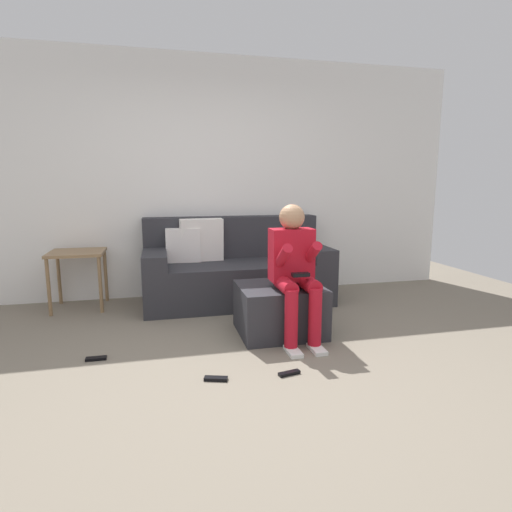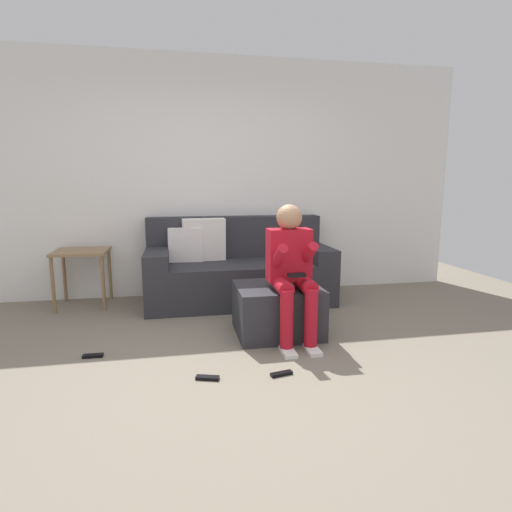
{
  "view_description": "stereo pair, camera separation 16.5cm",
  "coord_description": "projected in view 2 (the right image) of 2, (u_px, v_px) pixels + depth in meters",
  "views": [
    {
      "loc": [
        -0.55,
        -2.54,
        1.3
      ],
      "look_at": [
        0.36,
        1.32,
        0.6
      ],
      "focal_mm": 28.88,
      "sensor_mm": 36.0,
      "label": 1
    },
    {
      "loc": [
        -0.39,
        -2.57,
        1.3
      ],
      "look_at": [
        0.36,
        1.32,
        0.6
      ],
      "focal_mm": 28.88,
      "sensor_mm": 36.0,
      "label": 2
    }
  ],
  "objects": [
    {
      "name": "person_seated",
      "position": [
        291.0,
        265.0,
        3.38
      ],
      "size": [
        0.36,
        0.6,
        1.13
      ],
      "color": "red",
      "rests_on": "ground_plane"
    },
    {
      "name": "wall_back",
      "position": [
        209.0,
        178.0,
        4.82
      ],
      "size": [
        6.09,
        0.1,
        2.73
      ],
      "primitive_type": "cube",
      "color": "white",
      "rests_on": "ground_plane"
    },
    {
      "name": "ground_plane",
      "position": [
        241.0,
        378.0,
        2.78
      ],
      "size": [
        7.92,
        7.92,
        0.0
      ],
      "primitive_type": "plane",
      "color": "slate"
    },
    {
      "name": "couch_sectional",
      "position": [
        237.0,
        270.0,
        4.62
      ],
      "size": [
        2.01,
        0.91,
        0.93
      ],
      "color": "#2D2D33",
      "rests_on": "ground_plane"
    },
    {
      "name": "remote_by_storage_bin",
      "position": [
        207.0,
        378.0,
        2.77
      ],
      "size": [
        0.17,
        0.1,
        0.02
      ],
      "primitive_type": "cube",
      "rotation": [
        0.0,
        0.0,
        -0.3
      ],
      "color": "black",
      "rests_on": "ground_plane"
    },
    {
      "name": "side_table",
      "position": [
        82.0,
        259.0,
        4.37
      ],
      "size": [
        0.54,
        0.51,
        0.61
      ],
      "color": "olive",
      "rests_on": "ground_plane"
    },
    {
      "name": "ottoman",
      "position": [
        277.0,
        310.0,
        3.6
      ],
      "size": [
        0.72,
        0.63,
        0.43
      ],
      "primitive_type": "cube",
      "color": "#2D2D33",
      "rests_on": "ground_plane"
    },
    {
      "name": "remote_under_side_table",
      "position": [
        93.0,
        356.0,
        3.13
      ],
      "size": [
        0.15,
        0.05,
        0.02
      ],
      "primitive_type": "cube",
      "rotation": [
        0.0,
        0.0,
        -0.01
      ],
      "color": "black",
      "rests_on": "ground_plane"
    },
    {
      "name": "remote_near_ottoman",
      "position": [
        281.0,
        374.0,
        2.83
      ],
      "size": [
        0.16,
        0.07,
        0.02
      ],
      "primitive_type": "cube",
      "rotation": [
        0.0,
        0.0,
        0.2
      ],
      "color": "black",
      "rests_on": "ground_plane"
    }
  ]
}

